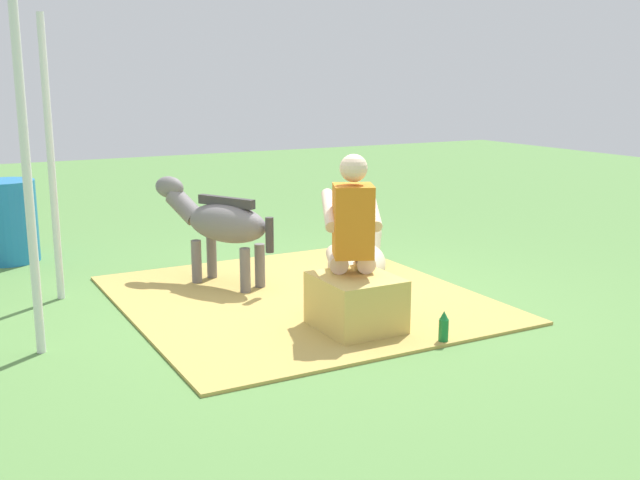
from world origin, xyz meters
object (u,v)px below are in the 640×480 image
at_px(hay_bale, 356,304).
at_px(pony_lying, 364,262).
at_px(person_seated, 352,233).
at_px(pony_standing, 219,223).
at_px(water_barrel, 7,221).
at_px(soda_bottle, 444,328).
at_px(tent_pole_right, 51,161).
at_px(tent_pole_left, 28,182).

xyz_separation_m(hay_bale, pony_lying, (1.09, -0.74, -0.02)).
height_order(person_seated, pony_standing, person_seated).
bearing_deg(pony_standing, pony_lying, -114.41).
relative_size(hay_bale, pony_lying, 0.51).
xyz_separation_m(pony_standing, water_barrel, (1.86, 1.54, -0.16)).
xyz_separation_m(person_seated, soda_bottle, (-0.68, -0.34, -0.59)).
relative_size(person_seated, soda_bottle, 5.35).
bearing_deg(hay_bale, water_barrel, 29.49).
bearing_deg(person_seated, soda_bottle, -153.39).
bearing_deg(tent_pole_right, tent_pole_left, 164.51).
height_order(person_seated, tent_pole_left, tent_pole_left).
xyz_separation_m(pony_standing, tent_pole_left, (-0.99, 1.68, 0.59)).
bearing_deg(soda_bottle, pony_lying, -12.28).
bearing_deg(hay_bale, pony_lying, -34.23).
relative_size(pony_standing, soda_bottle, 5.10).
bearing_deg(water_barrel, pony_standing, -140.33).
distance_m(hay_bale, tent_pole_right, 2.75).
height_order(hay_bale, pony_lying, pony_lying).
relative_size(person_seated, tent_pole_right, 0.56).
height_order(person_seated, soda_bottle, person_seated).
xyz_separation_m(soda_bottle, tent_pole_left, (1.17, 2.49, 1.04)).
height_order(pony_lying, tent_pole_right, tent_pole_right).
distance_m(person_seated, soda_bottle, 0.96).
bearing_deg(soda_bottle, pony_standing, 20.72).
bearing_deg(tent_pole_right, pony_standing, -101.18).
distance_m(hay_bale, water_barrel, 4.01).
bearing_deg(pony_lying, tent_pole_left, 99.22).
bearing_deg(pony_lying, pony_standing, 65.59).
bearing_deg(person_seated, tent_pole_right, 46.03).
bearing_deg(water_barrel, pony_lying, -131.39).
relative_size(person_seated, tent_pole_left, 0.56).
distance_m(soda_bottle, tent_pole_left, 2.94).
bearing_deg(hay_bale, pony_standing, 14.76).
height_order(water_barrel, tent_pole_right, tent_pole_right).
relative_size(soda_bottle, water_barrel, 0.29).
xyz_separation_m(pony_lying, tent_pole_right, (0.79, 2.50, 0.97)).
distance_m(tent_pole_left, tent_pole_right, 1.30).
relative_size(pony_standing, tent_pole_right, 0.53).
relative_size(hay_bale, person_seated, 0.47).
relative_size(pony_standing, water_barrel, 1.51).
bearing_deg(person_seated, pony_standing, 17.82).
xyz_separation_m(person_seated, water_barrel, (3.34, 2.02, -0.29)).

